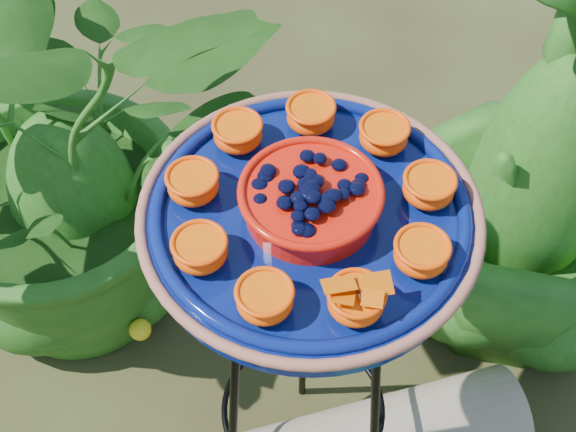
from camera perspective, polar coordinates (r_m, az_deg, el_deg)
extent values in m
torus|color=black|center=(1.09, 1.53, -1.36)|extent=(0.25, 0.25, 0.02)
torus|color=black|center=(1.57, 1.09, -13.47)|extent=(0.32, 0.32, 0.01)
cylinder|color=black|center=(1.52, 1.20, -6.64)|extent=(0.02, 0.08, 0.86)
cylinder|color=black|center=(1.43, -3.89, -13.82)|extent=(0.08, 0.05, 0.86)
cylinder|color=black|center=(1.43, 6.18, -13.94)|extent=(0.08, 0.06, 0.86)
cylinder|color=navy|center=(1.06, 1.56, -0.36)|extent=(0.45, 0.45, 0.04)
torus|color=#A16449|center=(1.05, 1.59, 0.21)|extent=(0.46, 0.46, 0.02)
torus|color=navy|center=(1.05, 1.59, 0.35)|extent=(0.42, 0.42, 0.02)
cylinder|color=red|center=(1.03, 1.61, 1.01)|extent=(0.17, 0.17, 0.04)
torus|color=red|center=(1.02, 1.64, 1.77)|extent=(0.19, 0.19, 0.01)
ellipsoid|color=black|center=(1.01, 1.65, 1.98)|extent=(0.15, 0.15, 0.03)
ellipsoid|color=#FF3C02|center=(1.07, 9.94, 1.87)|extent=(0.07, 0.07, 0.03)
cylinder|color=orange|center=(1.05, 10.07, 2.46)|extent=(0.06, 0.06, 0.01)
ellipsoid|color=#FF3C02|center=(1.12, 6.81, 5.58)|extent=(0.07, 0.07, 0.03)
cylinder|color=orange|center=(1.11, 6.89, 6.19)|extent=(0.06, 0.06, 0.01)
ellipsoid|color=#FF3C02|center=(1.14, 1.62, 7.03)|extent=(0.07, 0.07, 0.03)
cylinder|color=orange|center=(1.13, 1.64, 7.64)|extent=(0.06, 0.06, 0.01)
ellipsoid|color=#FF3C02|center=(1.12, -3.58, 5.76)|extent=(0.07, 0.07, 0.03)
cylinder|color=orange|center=(1.11, -3.63, 6.36)|extent=(0.06, 0.06, 0.01)
ellipsoid|color=#FF3C02|center=(1.06, -6.76, 2.13)|extent=(0.07, 0.07, 0.03)
cylinder|color=orange|center=(1.05, -6.85, 2.72)|extent=(0.06, 0.06, 0.01)
ellipsoid|color=#FF3C02|center=(1.00, -6.25, -2.56)|extent=(0.07, 0.07, 0.03)
cylinder|color=orange|center=(0.98, -6.34, -1.99)|extent=(0.06, 0.06, 0.01)
ellipsoid|color=#FF3C02|center=(0.95, -1.66, -6.05)|extent=(0.07, 0.07, 0.03)
cylinder|color=orange|center=(0.94, -1.68, -5.50)|extent=(0.06, 0.06, 0.01)
ellipsoid|color=#FF3C02|center=(0.95, 4.84, -6.13)|extent=(0.07, 0.07, 0.03)
cylinder|color=orange|center=(0.94, 4.91, -5.59)|extent=(0.06, 0.06, 0.01)
ellipsoid|color=#FF3C02|center=(1.00, 9.42, -2.78)|extent=(0.07, 0.07, 0.03)
cylinder|color=orange|center=(0.99, 9.54, -2.21)|extent=(0.06, 0.06, 0.01)
cylinder|color=black|center=(0.93, 4.95, -5.27)|extent=(0.01, 0.03, 0.00)
cube|color=#FF5D05|center=(0.93, 3.64, -4.89)|extent=(0.04, 0.03, 0.01)
cube|color=#FF5D05|center=(0.93, 6.28, -4.86)|extent=(0.04, 0.03, 0.01)
imported|color=#205216|center=(1.74, -16.02, 4.77)|extent=(1.09, 1.02, 1.00)
imported|color=#205216|center=(1.71, 17.81, 3.66)|extent=(0.71, 0.71, 1.02)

